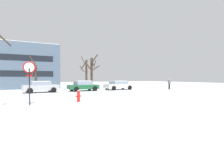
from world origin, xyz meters
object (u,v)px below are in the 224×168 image
parked_car_silver (41,87)px  parked_car_green (83,86)px  stop_sign (29,75)px  pedestrian_crossing (169,83)px  parked_car_white (119,85)px  fire_hydrant (78,96)px

parked_car_silver → parked_car_green: size_ratio=1.00×
stop_sign → pedestrian_crossing: size_ratio=1.74×
parked_car_silver → stop_sign: bearing=-102.6°
stop_sign → parked_car_white: 17.37m
stop_sign → parked_car_green: size_ratio=0.69×
fire_hydrant → parked_car_white: parked_car_white is taller
stop_sign → parked_car_green: bearing=53.9°
parked_car_white → pedestrian_crossing: (7.74, -2.76, 0.27)m
stop_sign → parked_car_white: stop_sign is taller
parked_car_silver → parked_car_green: 5.55m
stop_sign → parked_car_green: 13.64m
parked_car_white → pedestrian_crossing: bearing=-19.6°
stop_sign → fire_hydrant: bearing=4.2°
pedestrian_crossing → parked_car_white: bearing=160.4°
pedestrian_crossing → parked_car_green: bearing=167.5°
stop_sign → pedestrian_crossing: (21.30, 8.02, -1.06)m
stop_sign → fire_hydrant: size_ratio=3.25×
fire_hydrant → parked_car_green: bearing=67.0°
parked_car_green → pedestrian_crossing: 13.62m
fire_hydrant → parked_car_white: 14.59m
fire_hydrant → pedestrian_crossing: bearing=23.5°
parked_car_green → parked_car_white: size_ratio=0.94×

